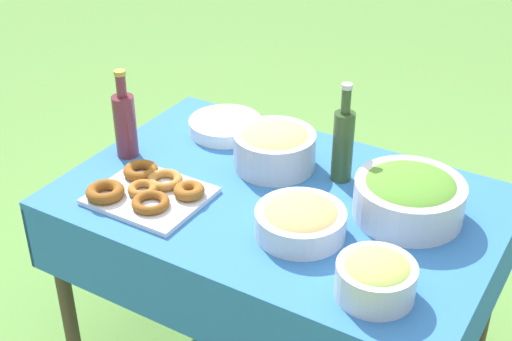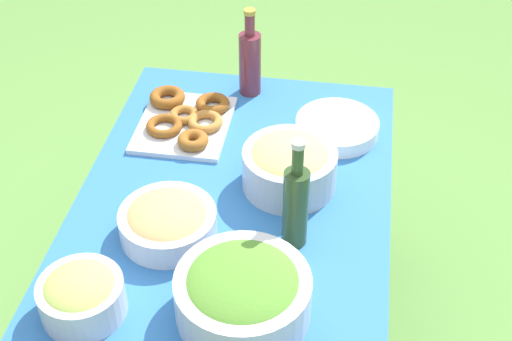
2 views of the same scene
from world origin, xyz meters
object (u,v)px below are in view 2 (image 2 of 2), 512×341
object	(u,v)px
plate_stack	(337,127)
bread_bowl	(168,221)
olive_oil_bottle	(296,204)
pasta_bowl	(290,165)
donut_platter	(186,119)
salad_bowl	(243,292)
fruit_bowl	(81,295)
wine_bottle	(250,61)

from	to	relation	value
plate_stack	bread_bowl	size ratio (longest dim) A/B	1.01
olive_oil_bottle	pasta_bowl	bearing A→B (deg)	10.48
donut_platter	olive_oil_bottle	xyz separation A→B (m)	(-0.46, -0.40, 0.11)
olive_oil_bottle	plate_stack	bearing A→B (deg)	-9.00
plate_stack	olive_oil_bottle	bearing A→B (deg)	171.00
salad_bowl	plate_stack	world-z (taller)	salad_bowl
pasta_bowl	olive_oil_bottle	xyz separation A→B (m)	(-0.22, -0.04, 0.06)
donut_platter	bread_bowl	distance (m)	0.49
donut_platter	fruit_bowl	world-z (taller)	fruit_bowl
donut_platter	plate_stack	world-z (taller)	donut_platter
olive_oil_bottle	bread_bowl	bearing A→B (deg)	95.01
olive_oil_bottle	bread_bowl	xyz separation A→B (m)	(-0.03, 0.33, -0.08)
fruit_bowl	wine_bottle	bearing A→B (deg)	-13.34
pasta_bowl	plate_stack	world-z (taller)	pasta_bowl
pasta_bowl	donut_platter	size ratio (longest dim) A/B	0.78
plate_stack	fruit_bowl	world-z (taller)	fruit_bowl
pasta_bowl	donut_platter	world-z (taller)	pasta_bowl
donut_platter	wine_bottle	world-z (taller)	wine_bottle
fruit_bowl	bread_bowl	bearing A→B (deg)	-25.35
salad_bowl	wine_bottle	distance (m)	0.94
pasta_bowl	salad_bowl	bearing A→B (deg)	173.93
salad_bowl	fruit_bowl	size ratio (longest dim) A/B	1.58
plate_stack	bread_bowl	distance (m)	0.66
salad_bowl	olive_oil_bottle	distance (m)	0.28
bread_bowl	fruit_bowl	bearing A→B (deg)	154.65
donut_platter	fruit_bowl	bearing A→B (deg)	175.22
olive_oil_bottle	wine_bottle	xyz separation A→B (m)	(0.68, 0.23, -0.01)
pasta_bowl	wine_bottle	bearing A→B (deg)	22.33
bread_bowl	fruit_bowl	distance (m)	0.31
plate_stack	pasta_bowl	bearing A→B (deg)	156.22
donut_platter	plate_stack	distance (m)	0.48
pasta_bowl	olive_oil_bottle	bearing A→B (deg)	-169.52
donut_platter	plate_stack	xyz separation A→B (m)	(0.03, -0.47, 0.00)
salad_bowl	plate_stack	xyz separation A→B (m)	(0.74, -0.17, -0.05)
salad_bowl	pasta_bowl	distance (m)	0.48
salad_bowl	fruit_bowl	world-z (taller)	salad_bowl
pasta_bowl	bread_bowl	xyz separation A→B (m)	(-0.25, 0.29, -0.03)
donut_platter	olive_oil_bottle	size ratio (longest dim) A/B	1.05
olive_oil_bottle	bread_bowl	distance (m)	0.34
olive_oil_bottle	wine_bottle	distance (m)	0.71
bread_bowl	pasta_bowl	bearing A→B (deg)	-49.33
olive_oil_bottle	wine_bottle	bearing A→B (deg)	18.65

